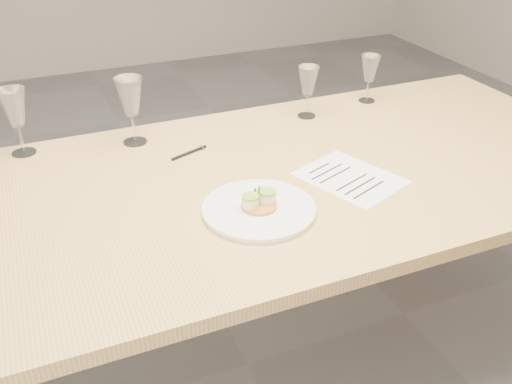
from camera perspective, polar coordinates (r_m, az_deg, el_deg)
name	(u,v)px	position (r m, az deg, el deg)	size (l,w,h in m)	color
ground	(247,364)	(2.11, -0.87, -16.85)	(7.00, 7.00, 0.00)	slate
dining_table	(246,200)	(1.67, -1.05, -0.80)	(2.40, 1.00, 0.75)	tan
dinner_plate	(259,208)	(1.49, 0.32, -1.63)	(0.30, 0.30, 0.08)	white
recipe_sheet	(350,178)	(1.67, 9.39, 1.41)	(0.31, 0.34, 0.00)	white
ballpoint_pen	(189,153)	(1.80, -6.69, 3.94)	(0.13, 0.06, 0.01)	black
wine_glass_0	(14,109)	(1.88, -23.02, 7.64)	(0.08, 0.08, 0.21)	white
wine_glass_1	(130,98)	(1.85, -12.48, 9.18)	(0.09, 0.09, 0.22)	white
wine_glass_2	(308,82)	(2.02, 5.23, 10.90)	(0.07, 0.07, 0.18)	white
wine_glass_3	(370,70)	(2.20, 11.31, 11.92)	(0.07, 0.07, 0.18)	white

